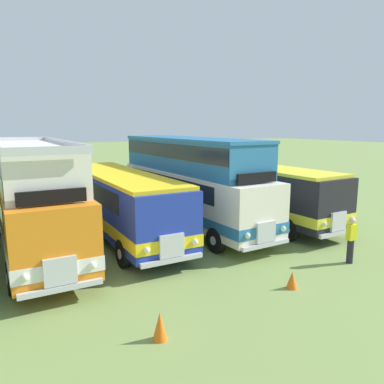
% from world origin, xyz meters
% --- Properties ---
extents(ground_plane, '(200.00, 200.00, 0.00)m').
position_xyz_m(ground_plane, '(0.00, 0.00, 0.00)').
color(ground_plane, '#7A934C').
extents(bus_second_in_row, '(2.73, 10.76, 4.52)m').
position_xyz_m(bus_second_in_row, '(-3.66, -0.04, 2.36)').
color(bus_second_in_row, orange).
rests_on(bus_second_in_row, ground).
extents(bus_third_in_row, '(2.75, 10.71, 2.99)m').
position_xyz_m(bus_third_in_row, '(-0.00, 0.41, 1.75)').
color(bus_third_in_row, '#1E339E').
rests_on(bus_third_in_row, ground).
extents(bus_fourth_in_row, '(3.09, 11.09, 4.49)m').
position_xyz_m(bus_fourth_in_row, '(3.66, 0.44, 2.47)').
color(bus_fourth_in_row, silver).
rests_on(bus_fourth_in_row, ground).
extents(bus_fifth_in_row, '(3.21, 11.61, 2.99)m').
position_xyz_m(bus_fifth_in_row, '(7.32, 0.42, 1.76)').
color(bus_fifth_in_row, black).
rests_on(bus_fifth_in_row, ground).
extents(cone_near_end, '(0.36, 0.36, 0.71)m').
position_xyz_m(cone_near_end, '(-1.79, -8.22, 0.35)').
color(cone_near_end, orange).
rests_on(cone_near_end, ground).
extents(cone_mid_row, '(0.36, 0.36, 0.56)m').
position_xyz_m(cone_mid_row, '(3.04, -7.55, 0.28)').
color(cone_mid_row, orange).
rests_on(cone_mid_row, ground).
extents(marshal_person, '(0.36, 0.24, 1.73)m').
position_xyz_m(marshal_person, '(6.51, -6.90, 0.89)').
color(marshal_person, '#23232D').
rests_on(marshal_person, ground).
extents(rope_fence_line, '(20.73, 0.08, 1.05)m').
position_xyz_m(rope_fence_line, '(0.00, 9.59, 0.65)').
color(rope_fence_line, '#8C704C').
rests_on(rope_fence_line, ground).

